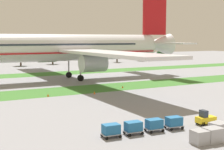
{
  "coord_description": "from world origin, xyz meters",
  "views": [
    {
      "loc": [
        -32.9,
        -24.18,
        11.35
      ],
      "look_at": [
        -1.38,
        33.33,
        4.0
      ],
      "focal_mm": 51.91,
      "sensor_mm": 36.0,
      "label": 1
    }
  ],
  "objects_px": {
    "uld_container_3": "(219,130)",
    "taxiway_marker_2": "(123,87)",
    "cargo_dolly_second": "(154,124)",
    "cargo_dolly_fourth": "(111,130)",
    "uld_container_0": "(201,137)",
    "uld_container_1": "(213,135)",
    "cargo_dolly_third": "(133,127)",
    "airliner": "(66,47)",
    "baggage_tug": "(205,119)",
    "taxiway_marker_0": "(94,93)",
    "taxiway_marker_1": "(48,95)",
    "cargo_dolly_lead": "(174,122)"
  },
  "relations": [
    {
      "from": "uld_container_0",
      "to": "taxiway_marker_1",
      "type": "xyz_separation_m",
      "value": [
        -5.62,
        36.19,
        -0.48
      ]
    },
    {
      "from": "airliner",
      "to": "uld_container_3",
      "type": "xyz_separation_m",
      "value": [
        -3.26,
        -58.05,
        -8.11
      ]
    },
    {
      "from": "uld_container_0",
      "to": "uld_container_3",
      "type": "distance_m",
      "value": 3.64
    },
    {
      "from": "airliner",
      "to": "baggage_tug",
      "type": "relative_size",
      "value": 32.29
    },
    {
      "from": "baggage_tug",
      "to": "cargo_dolly_fourth",
      "type": "distance_m",
      "value": 13.73
    },
    {
      "from": "cargo_dolly_fourth",
      "to": "uld_container_1",
      "type": "relative_size",
      "value": 1.16
    },
    {
      "from": "cargo_dolly_lead",
      "to": "taxiway_marker_1",
      "type": "xyz_separation_m",
      "value": [
        -6.86,
        30.13,
        -0.63
      ]
    },
    {
      "from": "airliner",
      "to": "taxiway_marker_0",
      "type": "xyz_separation_m",
      "value": [
        -3.18,
        -24.61,
        -8.65
      ]
    },
    {
      "from": "uld_container_3",
      "to": "taxiway_marker_2",
      "type": "distance_m",
      "value": 39.07
    },
    {
      "from": "cargo_dolly_fourth",
      "to": "taxiway_marker_1",
      "type": "xyz_separation_m",
      "value": [
        1.82,
        29.44,
        -0.63
      ]
    },
    {
      "from": "cargo_dolly_second",
      "to": "cargo_dolly_fourth",
      "type": "bearing_deg",
      "value": -90.0
    },
    {
      "from": "uld_container_0",
      "to": "taxiway_marker_2",
      "type": "height_order",
      "value": "uld_container_0"
    },
    {
      "from": "baggage_tug",
      "to": "uld_container_0",
      "type": "xyz_separation_m",
      "value": [
        -6.25,
        -5.66,
        -0.05
      ]
    },
    {
      "from": "cargo_dolly_third",
      "to": "uld_container_1",
      "type": "height_order",
      "value": "uld_container_1"
    },
    {
      "from": "cargo_dolly_fourth",
      "to": "cargo_dolly_second",
      "type": "bearing_deg",
      "value": 90.0
    },
    {
      "from": "baggage_tug",
      "to": "uld_container_0",
      "type": "distance_m",
      "value": 8.43
    },
    {
      "from": "taxiway_marker_0",
      "to": "taxiway_marker_1",
      "type": "relative_size",
      "value": 1.12
    },
    {
      "from": "airliner",
      "to": "uld_container_3",
      "type": "bearing_deg",
      "value": 177.08
    },
    {
      "from": "cargo_dolly_fourth",
      "to": "uld_container_0",
      "type": "bearing_deg",
      "value": 52.3
    },
    {
      "from": "cargo_dolly_second",
      "to": "cargo_dolly_third",
      "type": "distance_m",
      "value": 2.9
    },
    {
      "from": "cargo_dolly_second",
      "to": "uld_container_0",
      "type": "relative_size",
      "value": 1.16
    },
    {
      "from": "cargo_dolly_second",
      "to": "taxiway_marker_2",
      "type": "bearing_deg",
      "value": 160.19
    },
    {
      "from": "taxiway_marker_1",
      "to": "taxiway_marker_2",
      "type": "bearing_deg",
      "value": 7.73
    },
    {
      "from": "airliner",
      "to": "taxiway_marker_2",
      "type": "bearing_deg",
      "value": -162.54
    },
    {
      "from": "cargo_dolly_second",
      "to": "taxiway_marker_0",
      "type": "bearing_deg",
      "value": 173.86
    },
    {
      "from": "cargo_dolly_fourth",
      "to": "uld_container_3",
      "type": "distance_m",
      "value": 12.48
    },
    {
      "from": "cargo_dolly_third",
      "to": "taxiway_marker_2",
      "type": "height_order",
      "value": "cargo_dolly_third"
    },
    {
      "from": "airliner",
      "to": "cargo_dolly_second",
      "type": "relative_size",
      "value": 37.63
    },
    {
      "from": "cargo_dolly_lead",
      "to": "uld_container_1",
      "type": "distance_m",
      "value": 6.24
    },
    {
      "from": "uld_container_1",
      "to": "taxiway_marker_2",
      "type": "xyz_separation_m",
      "value": [
        11.44,
        38.88,
        -0.54
      ]
    },
    {
      "from": "cargo_dolly_lead",
      "to": "cargo_dolly_third",
      "type": "height_order",
      "value": "same"
    },
    {
      "from": "uld_container_3",
      "to": "baggage_tug",
      "type": "bearing_deg",
      "value": 60.82
    },
    {
      "from": "taxiway_marker_0",
      "to": "taxiway_marker_2",
      "type": "relative_size",
      "value": 1.17
    },
    {
      "from": "cargo_dolly_fourth",
      "to": "uld_container_0",
      "type": "relative_size",
      "value": 1.16
    },
    {
      "from": "uld_container_3",
      "to": "taxiway_marker_2",
      "type": "xyz_separation_m",
      "value": [
        9.48,
        37.89,
        -0.59
      ]
    },
    {
      "from": "taxiway_marker_0",
      "to": "taxiway_marker_1",
      "type": "distance_m",
      "value": 9.45
    },
    {
      "from": "baggage_tug",
      "to": "uld_container_1",
      "type": "bearing_deg",
      "value": -34.06
    },
    {
      "from": "cargo_dolly_lead",
      "to": "uld_container_0",
      "type": "bearing_deg",
      "value": -6.97
    },
    {
      "from": "cargo_dolly_lead",
      "to": "taxiway_marker_1",
      "type": "distance_m",
      "value": 30.9
    },
    {
      "from": "airliner",
      "to": "cargo_dolly_lead",
      "type": "xyz_separation_m",
      "value": [
        -5.57,
        -52.81,
        -8.06
      ]
    },
    {
      "from": "cargo_dolly_fourth",
      "to": "taxiway_marker_2",
      "type": "xyz_separation_m",
      "value": [
        20.47,
        31.97,
        -0.64
      ]
    },
    {
      "from": "cargo_dolly_lead",
      "to": "uld_container_0",
      "type": "distance_m",
      "value": 6.19
    },
    {
      "from": "uld_container_0",
      "to": "taxiway_marker_0",
      "type": "height_order",
      "value": "uld_container_0"
    },
    {
      "from": "cargo_dolly_third",
      "to": "taxiway_marker_2",
      "type": "xyz_separation_m",
      "value": [
        17.58,
        32.2,
        -0.64
      ]
    },
    {
      "from": "baggage_tug",
      "to": "uld_container_3",
      "type": "height_order",
      "value": "baggage_tug"
    },
    {
      "from": "baggage_tug",
      "to": "taxiway_marker_1",
      "type": "distance_m",
      "value": 32.76
    },
    {
      "from": "cargo_dolly_third",
      "to": "taxiway_marker_1",
      "type": "bearing_deg",
      "value": -173.37
    },
    {
      "from": "uld_container_0",
      "to": "taxiway_marker_1",
      "type": "height_order",
      "value": "uld_container_0"
    },
    {
      "from": "cargo_dolly_third",
      "to": "taxiway_marker_1",
      "type": "xyz_separation_m",
      "value": [
        -1.08,
        29.67,
        -0.63
      ]
    },
    {
      "from": "uld_container_0",
      "to": "taxiway_marker_2",
      "type": "xyz_separation_m",
      "value": [
        13.03,
        38.72,
        -0.49
      ]
    }
  ]
}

